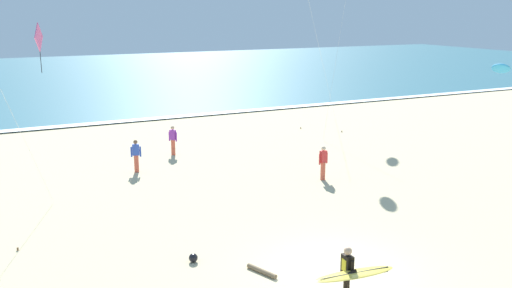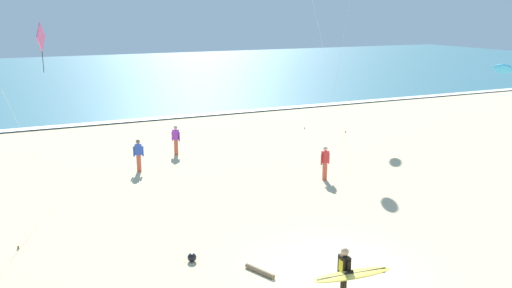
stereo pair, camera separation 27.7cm
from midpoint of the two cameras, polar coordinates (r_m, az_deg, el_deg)
ground_plane at (r=17.42m, az=7.93°, el=-12.60°), size 160.00×160.00×0.00m
ocean_water at (r=69.16m, az=-18.52°, el=6.54°), size 160.00×60.00×0.08m
shoreline_foam at (r=40.19m, az=-12.71°, el=2.37°), size 160.00×0.99×0.01m
surfer_lead at (r=14.90m, az=9.08°, el=-12.89°), size 2.32×0.94×1.71m
kite_diamond_rose_near at (r=22.87m, az=-21.61°, el=9.33°), size 1.83×4.81×7.16m
bystander_blue_top at (r=27.46m, az=-12.38°, el=-1.17°), size 0.48×0.26×1.59m
bystander_red_top at (r=25.78m, az=6.54°, el=-1.90°), size 0.50×0.22×1.59m
bystander_purple_top at (r=30.35m, az=-8.71°, el=0.39°), size 0.36×0.39×1.59m
beach_ball at (r=17.83m, az=-6.85°, el=-11.43°), size 0.28×0.28×0.28m
driftwood_log at (r=17.05m, az=0.11°, el=-12.80°), size 0.52×1.09×0.14m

